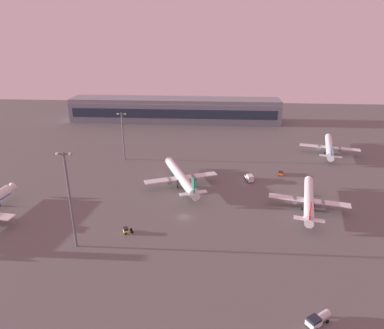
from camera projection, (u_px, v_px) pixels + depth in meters
name	position (u px, v px, depth m)	size (l,w,h in m)	color
ground_plane	(184.00, 217.00, 122.59)	(416.00, 416.00, 0.00)	#605E5B
terminal_building	(175.00, 110.00, 248.11)	(148.30, 22.40, 16.40)	gray
airplane_mid_apron	(309.00, 200.00, 127.29)	(28.86, 36.81, 9.54)	white
airplane_far_stand	(181.00, 177.00, 145.91)	(30.42, 38.56, 10.35)	white
airplane_near_gate	(329.00, 147.00, 183.72)	(30.30, 38.62, 10.04)	white
pushback_tug	(126.00, 230.00, 112.61)	(3.56, 2.99, 2.05)	yellow
fuel_truck	(318.00, 319.00, 77.75)	(6.36, 5.34, 2.35)	white
baggage_tractor	(281.00, 172.00, 157.68)	(3.02, 4.52, 2.25)	#D85919
catering_truck	(249.00, 178.00, 151.32)	(3.57, 6.04, 3.05)	white
apron_light_central	(123.00, 133.00, 171.96)	(4.80, 0.90, 24.19)	slate
apron_light_east	(70.00, 196.00, 99.88)	(4.80, 0.90, 30.73)	slate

